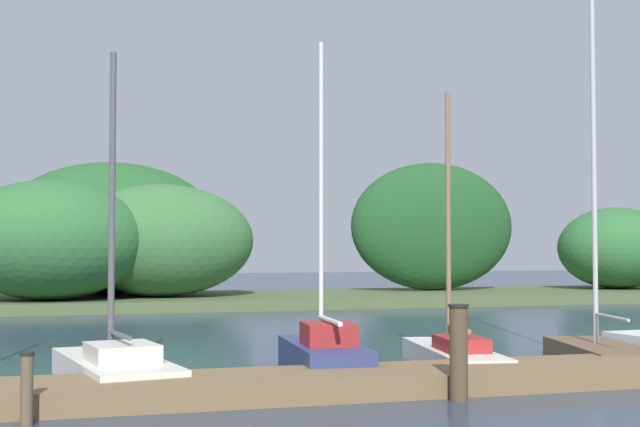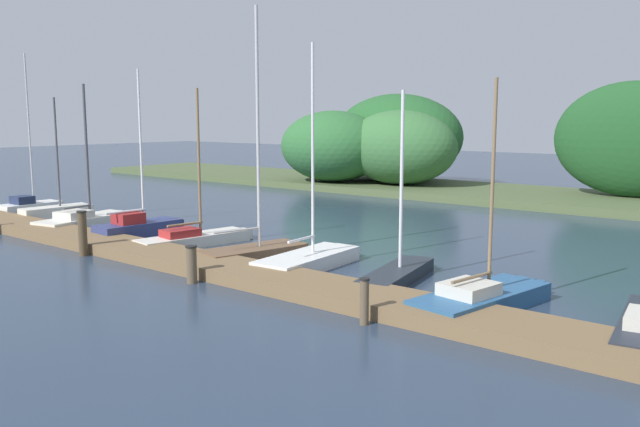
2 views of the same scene
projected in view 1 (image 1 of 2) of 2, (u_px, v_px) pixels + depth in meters
dock_pier at (576, 372)px, 14.69m from camera, size 31.24×1.80×0.35m
far_shore at (293, 245)px, 35.90m from camera, size 59.54×9.45×6.17m
sailboat_2 at (113, 365)px, 14.51m from camera, size 2.08×4.41×5.68m
sailboat_3 at (323, 353)px, 15.47m from camera, size 1.35×3.38×6.08m
sailboat_4 at (452, 352)px, 16.55m from camera, size 1.64×4.39×5.35m
sailboat_5 at (598, 345)px, 17.24m from camera, size 2.00×3.70×7.68m
mooring_piling_1 at (27, 388)px, 11.11m from camera, size 0.18×0.18×0.94m
mooring_piling_2 at (459, 352)px, 12.90m from camera, size 0.31×0.31×1.44m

